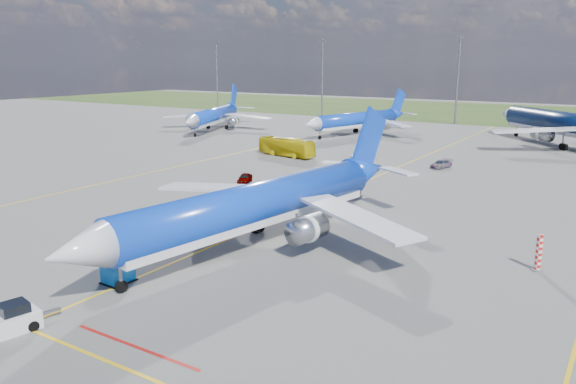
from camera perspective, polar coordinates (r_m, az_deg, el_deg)
The scene contains 16 objects.
ground at distance 52.63m, azimuth -6.78°, elevation -5.09°, with size 400.00×400.00×0.00m, color #595956.
grass_strip at distance 192.01m, azimuth 22.79°, elevation 7.31°, with size 400.00×80.00×0.01m, color #2D4719.
taxiway_lines at distance 75.29m, azimuth 6.65°, elevation 0.52°, with size 60.25×160.00×0.02m.
floodlight_masts at distance 150.28m, azimuth 24.35°, elevation 10.61°, with size 202.20×0.50×22.70m.
warning_post at distance 49.33m, azimuth 24.13°, elevation -5.63°, with size 0.50×0.50×3.00m, color red.
bg_jet_nw at distance 137.62m, azimuth -7.52°, elevation 6.26°, with size 29.25×38.39×10.05m, color #0E3CC6, non-canonical shape.
bg_jet_nnw at distance 129.44m, azimuth 6.96°, elevation 5.84°, with size 27.64×36.27×9.50m, color #0E3CC6, non-canonical shape.
bg_jet_n at distance 121.88m, azimuth 26.36°, elevation 4.10°, with size 37.27×48.92×12.81m, color #07173D, non-canonical shape.
main_airliner at distance 51.57m, azimuth -3.19°, elevation -5.40°, with size 32.41×42.53×11.14m, color #0E3CC6, non-canonical shape.
pushback_tug at distance 39.62m, azimuth -26.59°, elevation -11.67°, with size 2.73×5.43×1.80m.
uld_container at distance 44.91m, azimuth -16.89°, elevation -7.76°, with size 1.64×2.05×1.64m, color #0D60B7.
apron_bus at distance 98.85m, azimuth -0.16°, elevation 4.60°, with size 2.69×11.52×3.21m, color #D6C00C.
service_car_a at distance 77.34m, azimuth -4.41°, elevation 1.41°, with size 1.55×3.85×1.31m, color #999999.
service_car_b at distance 71.34m, azimuth 5.69°, elevation 0.42°, with size 2.38×5.16×1.43m, color #999999.
service_car_c at distance 91.16m, azimuth 15.29°, elevation 2.76°, with size 1.73×4.26×1.24m, color #999999.
baggage_tug_c at distance 96.69m, azimuth 7.11°, elevation 3.67°, with size 2.50×5.39×1.17m.
Camera 1 is at (31.68, -38.66, 16.48)m, focal length 35.00 mm.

